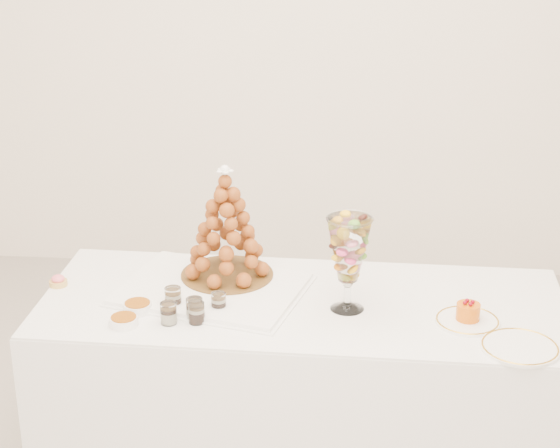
{
  "coord_description": "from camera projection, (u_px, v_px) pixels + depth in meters",
  "views": [
    {
      "loc": [
        0.24,
        -2.71,
        2.13
      ],
      "look_at": [
        -0.01,
        0.22,
        0.96
      ],
      "focal_mm": 60.0,
      "sensor_mm": 36.0,
      "label": 1
    }
  ],
  "objects": [
    {
      "name": "verrine_c",
      "position": [
        219.0,
        302.0,
        3.14
      ],
      "size": [
        0.06,
        0.06,
        0.07
      ],
      "primitive_type": "cylinder",
      "rotation": [
        0.0,
        0.0,
        0.25
      ],
      "color": "white",
      "rests_on": "buffet_table"
    },
    {
      "name": "pink_tart",
      "position": [
        58.0,
        281.0,
        3.33
      ],
      "size": [
        0.06,
        0.06,
        0.04
      ],
      "color": "tan",
      "rests_on": "buffet_table"
    },
    {
      "name": "mousse_cake",
      "position": [
        468.0,
        311.0,
        3.07
      ],
      "size": [
        0.08,
        0.08,
        0.07
      ],
      "color": "#D95F0A",
      "rests_on": "cake_plate"
    },
    {
      "name": "macaron_vase",
      "position": [
        349.0,
        251.0,
        3.09
      ],
      "size": [
        0.15,
        0.15,
        0.33
      ],
      "color": "white",
      "rests_on": "buffet_table"
    },
    {
      "name": "verrine_b",
      "position": [
        194.0,
        309.0,
        3.09
      ],
      "size": [
        0.06,
        0.06,
        0.07
      ],
      "primitive_type": "cylinder",
      "rotation": [
        0.0,
        0.0,
        -0.08
      ],
      "color": "white",
      "rests_on": "buffet_table"
    },
    {
      "name": "ramekin_front",
      "position": [
        124.0,
        321.0,
        3.05
      ],
      "size": [
        0.09,
        0.09,
        0.03
      ],
      "primitive_type": "cylinder",
      "color": "white",
      "rests_on": "buffet_table"
    },
    {
      "name": "verrine_a",
      "position": [
        173.0,
        298.0,
        3.16
      ],
      "size": [
        0.07,
        0.07,
        0.08
      ],
      "primitive_type": "cylinder",
      "rotation": [
        0.0,
        0.0,
        0.34
      ],
      "color": "white",
      "rests_on": "buffet_table"
    },
    {
      "name": "cake_plate",
      "position": [
        467.0,
        321.0,
        3.08
      ],
      "size": [
        0.21,
        0.21,
        0.01
      ],
      "primitive_type": "cylinder",
      "color": "white",
      "rests_on": "buffet_table"
    },
    {
      "name": "verrine_e",
      "position": [
        197.0,
        313.0,
        3.06
      ],
      "size": [
        0.06,
        0.06,
        0.07
      ],
      "primitive_type": "cylinder",
      "rotation": [
        0.0,
        0.0,
        -0.04
      ],
      "color": "white",
      "rests_on": "buffet_table"
    },
    {
      "name": "lace_tray",
      "position": [
        211.0,
        289.0,
        3.29
      ],
      "size": [
        0.7,
        0.59,
        0.02
      ],
      "primitive_type": "cube",
      "rotation": [
        0.0,
        0.0,
        -0.26
      ],
      "color": "white",
      "rests_on": "buffet_table"
    },
    {
      "name": "buffet_table",
      "position": [
        301.0,
        387.0,
        3.35
      ],
      "size": [
        1.83,
        0.77,
        0.69
      ],
      "rotation": [
        0.0,
        0.0,
        -0.02
      ],
      "color": "white",
      "rests_on": "ground"
    },
    {
      "name": "verrine_d",
      "position": [
        169.0,
        313.0,
        3.06
      ],
      "size": [
        0.07,
        0.07,
        0.07
      ],
      "primitive_type": "cylinder",
      "rotation": [
        0.0,
        0.0,
        -0.29
      ],
      "color": "white",
      "rests_on": "buffet_table"
    },
    {
      "name": "croquembouche",
      "position": [
        226.0,
        223.0,
        3.3
      ],
      "size": [
        0.33,
        0.33,
        0.42
      ],
      "rotation": [
        0.0,
        0.0,
        0.02
      ],
      "color": "brown",
      "rests_on": "lace_tray"
    },
    {
      "name": "spare_plate",
      "position": [
        520.0,
        348.0,
        2.91
      ],
      "size": [
        0.24,
        0.24,
        0.01
      ],
      "primitive_type": "cylinder",
      "color": "white",
      "rests_on": "buffet_table"
    },
    {
      "name": "ramekin_back",
      "position": [
        138.0,
        307.0,
        3.15
      ],
      "size": [
        0.1,
        0.1,
        0.03
      ],
      "primitive_type": "cylinder",
      "color": "white",
      "rests_on": "buffet_table"
    }
  ]
}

